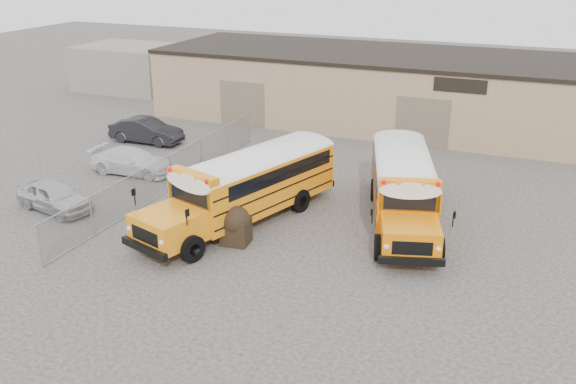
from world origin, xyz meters
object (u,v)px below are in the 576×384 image
at_px(school_bus_left, 334,148).
at_px(car_silver, 54,196).
at_px(car_white, 133,161).
at_px(tarp_bundle, 236,225).
at_px(car_dark, 146,131).
at_px(school_bus_right, 396,142).

xyz_separation_m(school_bus_left, car_silver, (-10.56, -8.62, -1.10)).
distance_m(school_bus_left, car_white, 10.78).
bearing_deg(school_bus_left, car_silver, -140.78).
relative_size(tarp_bundle, car_white, 0.35).
xyz_separation_m(school_bus_left, car_white, (-10.31, -2.94, -1.11)).
height_order(school_bus_left, car_silver, school_bus_left).
bearing_deg(car_silver, school_bus_left, -39.29).
xyz_separation_m(car_white, car_dark, (-2.58, 5.04, 0.08)).
relative_size(school_bus_right, car_dark, 2.26).
height_order(tarp_bundle, car_dark, tarp_bundle).
distance_m(school_bus_right, car_white, 14.01).
bearing_deg(car_dark, car_white, -153.94).
distance_m(school_bus_right, tarp_bundle, 11.70).
distance_m(car_silver, car_dark, 10.97).
relative_size(school_bus_left, car_dark, 2.36).
bearing_deg(car_white, school_bus_left, -76.57).
distance_m(school_bus_left, car_silver, 13.68).
height_order(school_bus_right, tarp_bundle, school_bus_right).
bearing_deg(school_bus_right, school_bus_left, -135.39).
height_order(school_bus_right, car_silver, school_bus_right).
relative_size(school_bus_left, school_bus_right, 1.05).
xyz_separation_m(tarp_bundle, car_white, (-9.02, 5.56, -0.17)).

